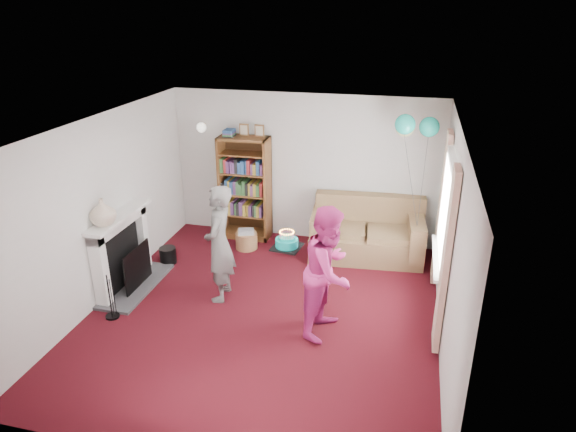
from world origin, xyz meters
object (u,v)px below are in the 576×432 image
(person_striped, at_px, (219,244))
(sofa, at_px, (367,234))
(bookcase, at_px, (246,188))
(birthday_cake, at_px, (287,243))
(person_magenta, at_px, (329,271))

(person_striped, bearing_deg, sofa, 129.45)
(sofa, bearing_deg, bookcase, 168.87)
(sofa, xyz_separation_m, person_striped, (-1.82, -1.82, 0.47))
(person_striped, relative_size, birthday_cake, 4.83)
(sofa, bearing_deg, person_magenta, -101.54)
(sofa, relative_size, person_striped, 1.08)
(birthday_cake, bearing_deg, sofa, 68.89)
(bookcase, xyz_separation_m, person_striped, (0.30, -2.05, -0.06))
(bookcase, bearing_deg, person_magenta, -52.83)
(person_magenta, bearing_deg, bookcase, 50.12)
(sofa, bearing_deg, person_striped, -140.06)
(person_striped, distance_m, person_magenta, 1.62)
(bookcase, distance_m, person_magenta, 3.09)
(person_striped, height_order, birthday_cake, person_striped)
(person_striped, relative_size, person_magenta, 0.99)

